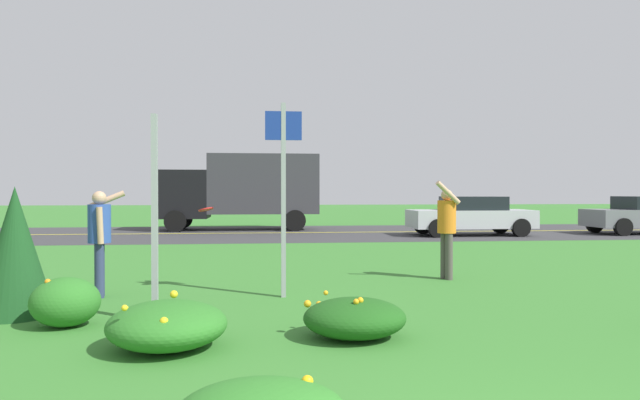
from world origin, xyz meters
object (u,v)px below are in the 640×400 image
Objects in this scene: frisbee_red at (206,209)px; person_thrower_blue_shirt at (100,233)px; sign_post_by_roadside at (283,181)px; car_silver_center_left at (471,216)px; sign_post_near_path at (155,218)px; box_truck_black at (242,188)px; person_catcher_orange_shirt at (446,225)px.

person_thrower_blue_shirt is at bearing -166.38° from frisbee_red.
sign_post_by_roadside reaches higher than person_thrower_blue_shirt.
person_thrower_blue_shirt is 0.37× the size of car_silver_center_left.
frisbee_red is (0.44, 2.21, 0.04)m from sign_post_near_path.
sign_post_by_roadside is 0.66× the size of car_silver_center_left.
frisbee_red is at bearing 150.57° from sign_post_by_roadside.
box_truck_black reaches higher than sign_post_near_path.
box_truck_black reaches higher than person_thrower_blue_shirt.
car_silver_center_left reaches higher than frisbee_red.
person_catcher_orange_shirt is 0.27× the size of box_truck_black.
box_truck_black is (1.79, 15.58, 0.83)m from person_thrower_blue_shirt.
sign_post_near_path is at bearing -124.68° from car_silver_center_left.
frisbee_red is 14.13m from car_silver_center_left.
box_truck_black reaches higher than frisbee_red.
person_catcher_orange_shirt is 11.21m from car_silver_center_left.
person_catcher_orange_shirt is at bearing 32.23° from sign_post_near_path.
sign_post_by_roadside is 0.44× the size of box_truck_black.
person_thrower_blue_shirt is at bearing -96.54° from box_truck_black.
sign_post_by_roadside reaches higher than car_silver_center_left.
sign_post_near_path is at bearing -137.81° from sign_post_by_roadside.
sign_post_near_path is 0.57× the size of car_silver_center_left.
frisbee_red is at bearing -128.32° from car_silver_center_left.
car_silver_center_left is at bearing 47.97° from person_thrower_blue_shirt.
box_truck_black is (0.65, 17.41, 0.51)m from sign_post_near_path.
person_thrower_blue_shirt is at bearing 173.64° from sign_post_by_roadside.
box_truck_black is at bearing 93.68° from sign_post_by_roadside.
person_catcher_orange_shirt reaches higher than person_thrower_blue_shirt.
sign_post_near_path is 2.31m from sign_post_by_roadside.
box_truck_black is at bearing 89.21° from frisbee_red.
box_truck_black is (-1.02, 15.89, 0.02)m from sign_post_by_roadside.
car_silver_center_left is (8.75, 11.08, -0.59)m from frisbee_red.
sign_post_near_path reaches higher than car_silver_center_left.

